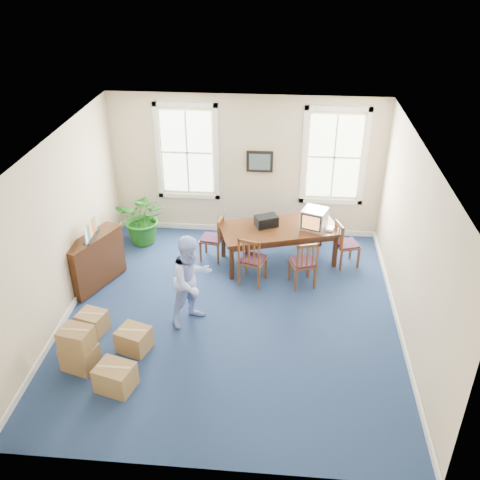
# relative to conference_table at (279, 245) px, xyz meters

# --- Properties ---
(floor) EXTENTS (6.50, 6.50, 0.00)m
(floor) POSITION_rel_conference_table_xyz_m (-0.79, -1.95, -0.41)
(floor) COLOR navy
(floor) RESTS_ON ground
(ceiling) EXTENTS (6.50, 6.50, 0.00)m
(ceiling) POSITION_rel_conference_table_xyz_m (-0.79, -1.95, 2.79)
(ceiling) COLOR white
(ceiling) RESTS_ON ground
(wall_back) EXTENTS (6.50, 0.00, 6.50)m
(wall_back) POSITION_rel_conference_table_xyz_m (-0.79, 1.30, 1.19)
(wall_back) COLOR beige
(wall_back) RESTS_ON ground
(wall_front) EXTENTS (6.50, 0.00, 6.50)m
(wall_front) POSITION_rel_conference_table_xyz_m (-0.79, -5.20, 1.19)
(wall_front) COLOR beige
(wall_front) RESTS_ON ground
(wall_left) EXTENTS (0.00, 6.50, 6.50)m
(wall_left) POSITION_rel_conference_table_xyz_m (-3.79, -1.95, 1.19)
(wall_left) COLOR beige
(wall_left) RESTS_ON ground
(wall_right) EXTENTS (0.00, 6.50, 6.50)m
(wall_right) POSITION_rel_conference_table_xyz_m (2.21, -1.95, 1.19)
(wall_right) COLOR beige
(wall_right) RESTS_ON ground
(baseboard_back) EXTENTS (6.00, 0.04, 0.12)m
(baseboard_back) POSITION_rel_conference_table_xyz_m (-0.79, 1.27, -0.35)
(baseboard_back) COLOR white
(baseboard_back) RESTS_ON ground
(baseboard_left) EXTENTS (0.04, 6.50, 0.12)m
(baseboard_left) POSITION_rel_conference_table_xyz_m (-3.76, -1.95, -0.35)
(baseboard_left) COLOR white
(baseboard_left) RESTS_ON ground
(baseboard_right) EXTENTS (0.04, 6.50, 0.12)m
(baseboard_right) POSITION_rel_conference_table_xyz_m (2.18, -1.95, -0.35)
(baseboard_right) COLOR white
(baseboard_right) RESTS_ON ground
(window_left) EXTENTS (1.40, 0.12, 2.20)m
(window_left) POSITION_rel_conference_table_xyz_m (-2.09, 1.28, 1.49)
(window_left) COLOR white
(window_left) RESTS_ON ground
(window_right) EXTENTS (1.40, 0.12, 2.20)m
(window_right) POSITION_rel_conference_table_xyz_m (1.11, 1.28, 1.49)
(window_right) COLOR white
(window_right) RESTS_ON ground
(wall_picture) EXTENTS (0.58, 0.06, 0.48)m
(wall_picture) POSITION_rel_conference_table_xyz_m (-0.49, 1.25, 1.34)
(wall_picture) COLOR black
(wall_picture) RESTS_ON ground
(conference_table) EXTENTS (2.60, 1.75, 0.81)m
(conference_table) POSITION_rel_conference_table_xyz_m (0.00, 0.00, 0.00)
(conference_table) COLOR #40210F
(conference_table) RESTS_ON ground
(crt_tv) EXTENTS (0.61, 0.63, 0.42)m
(crt_tv) POSITION_rel_conference_table_xyz_m (0.71, 0.05, 0.62)
(crt_tv) COLOR #B7B7BC
(crt_tv) RESTS_ON conference_table
(game_console) EXTENTS (0.20, 0.23, 0.05)m
(game_console) POSITION_rel_conference_table_xyz_m (1.03, 0.00, 0.43)
(game_console) COLOR white
(game_console) RESTS_ON conference_table
(equipment_bag) EXTENTS (0.53, 0.45, 0.22)m
(equipment_bag) POSITION_rel_conference_table_xyz_m (-0.27, 0.05, 0.52)
(equipment_bag) COLOR black
(equipment_bag) RESTS_ON conference_table
(chair_near_left) EXTENTS (0.59, 0.59, 1.06)m
(chair_near_left) POSITION_rel_conference_table_xyz_m (-0.49, -0.81, 0.12)
(chair_near_left) COLOR brown
(chair_near_left) RESTS_ON ground
(chair_near_right) EXTENTS (0.58, 0.58, 1.03)m
(chair_near_right) POSITION_rel_conference_table_xyz_m (0.49, -0.81, 0.11)
(chair_near_right) COLOR brown
(chair_near_right) RESTS_ON ground
(chair_end_left) EXTENTS (0.51, 0.51, 0.99)m
(chair_end_left) POSITION_rel_conference_table_xyz_m (-1.41, 0.00, 0.09)
(chair_end_left) COLOR brown
(chair_end_left) RESTS_ON ground
(chair_end_right) EXTENTS (0.57, 0.57, 1.00)m
(chair_end_right) POSITION_rel_conference_table_xyz_m (1.41, 0.00, 0.09)
(chair_end_right) COLOR brown
(chair_end_right) RESTS_ON ground
(man) EXTENTS (1.04, 1.05, 1.70)m
(man) POSITION_rel_conference_table_xyz_m (-1.46, -2.13, 0.44)
(man) COLOR #A4BBFF
(man) RESTS_ON ground
(credenza) EXTENTS (0.88, 1.36, 1.04)m
(credenza) POSITION_rel_conference_table_xyz_m (-3.54, -1.19, 0.11)
(credenza) COLOR #40210F
(credenza) RESTS_ON ground
(brochure_rack) EXTENTS (0.31, 0.77, 0.34)m
(brochure_rack) POSITION_rel_conference_table_xyz_m (-3.52, -1.19, 0.80)
(brochure_rack) COLOR #99999E
(brochure_rack) RESTS_ON credenza
(potted_plant) EXTENTS (1.15, 1.02, 1.23)m
(potted_plant) POSITION_rel_conference_table_xyz_m (-3.00, 0.57, 0.21)
(potted_plant) COLOR #195C16
(potted_plant) RESTS_ON ground
(cardboard_boxes) EXTENTS (1.74, 1.74, 0.80)m
(cardboard_boxes) POSITION_rel_conference_table_xyz_m (-2.86, -3.39, -0.01)
(cardboard_boxes) COLOR #9D7747
(cardboard_boxes) RESTS_ON ground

